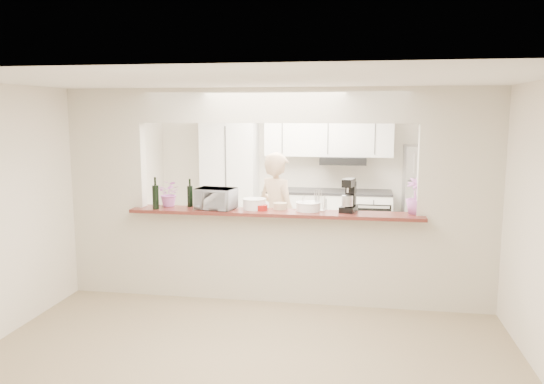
% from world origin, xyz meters
% --- Properties ---
extents(floor, '(6.00, 6.00, 0.00)m').
position_xyz_m(floor, '(0.00, 0.00, 0.00)').
color(floor, tan).
rests_on(floor, ground).
extents(tile_overlay, '(5.00, 2.90, 0.01)m').
position_xyz_m(tile_overlay, '(0.00, 1.55, 0.01)').
color(tile_overlay, beige).
rests_on(tile_overlay, floor).
extents(partition, '(5.00, 0.15, 2.50)m').
position_xyz_m(partition, '(0.00, 0.00, 1.48)').
color(partition, beige).
rests_on(partition, floor).
extents(bar_counter, '(3.40, 0.38, 1.09)m').
position_xyz_m(bar_counter, '(0.00, -0.00, 0.58)').
color(bar_counter, beige).
rests_on(bar_counter, floor).
extents(kitchen_cabinets, '(3.15, 0.62, 2.25)m').
position_xyz_m(kitchen_cabinets, '(-0.19, 2.72, 0.97)').
color(kitchen_cabinets, white).
rests_on(kitchen_cabinets, floor).
extents(refrigerator, '(0.75, 0.70, 1.70)m').
position_xyz_m(refrigerator, '(2.05, 2.65, 0.85)').
color(refrigerator, '#A4A4A8').
rests_on(refrigerator, floor).
extents(flower_left, '(0.31, 0.28, 0.32)m').
position_xyz_m(flower_left, '(-1.30, 0.05, 1.25)').
color(flower_left, '#CE6DB6').
rests_on(flower_left, bar_counter).
extents(wine_bottle_a, '(0.07, 0.07, 0.34)m').
position_xyz_m(wine_bottle_a, '(-1.05, 0.07, 1.22)').
color(wine_bottle_a, black).
rests_on(wine_bottle_a, bar_counter).
extents(wine_bottle_b, '(0.08, 0.08, 0.38)m').
position_xyz_m(wine_bottle_b, '(-1.40, -0.15, 1.24)').
color(wine_bottle_b, black).
rests_on(wine_bottle_b, bar_counter).
extents(toaster_oven, '(0.49, 0.37, 0.25)m').
position_xyz_m(toaster_oven, '(-0.70, -0.03, 1.21)').
color(toaster_oven, '#BCBCC1').
rests_on(toaster_oven, bar_counter).
extents(serving_bowls, '(0.34, 0.34, 0.21)m').
position_xyz_m(serving_bowls, '(-0.70, 0.05, 1.19)').
color(serving_bowls, white).
rests_on(serving_bowls, bar_counter).
extents(plate_stack_a, '(0.28, 0.28, 0.13)m').
position_xyz_m(plate_stack_a, '(-0.25, 0.03, 1.15)').
color(plate_stack_a, white).
rests_on(plate_stack_a, bar_counter).
extents(plate_stack_b, '(0.29, 0.29, 0.10)m').
position_xyz_m(plate_stack_b, '(0.39, 0.03, 1.14)').
color(plate_stack_b, white).
rests_on(plate_stack_b, bar_counter).
extents(red_bowl, '(0.14, 0.14, 0.06)m').
position_xyz_m(red_bowl, '(-0.15, -0.03, 1.12)').
color(red_bowl, maroon).
rests_on(red_bowl, bar_counter).
extents(tan_bowl, '(0.16, 0.16, 0.07)m').
position_xyz_m(tan_bowl, '(0.05, 0.08, 1.13)').
color(tan_bowl, '#C0AF87').
rests_on(tan_bowl, bar_counter).
extents(utensil_caddy, '(0.27, 0.16, 0.25)m').
position_xyz_m(utensil_caddy, '(0.45, 0.05, 1.19)').
color(utensil_caddy, silver).
rests_on(utensil_caddy, bar_counter).
extents(stand_mixer, '(0.22, 0.29, 0.38)m').
position_xyz_m(stand_mixer, '(0.85, 0.06, 1.26)').
color(stand_mixer, black).
rests_on(stand_mixer, bar_counter).
extents(flower_right, '(0.25, 0.25, 0.41)m').
position_xyz_m(flower_right, '(1.60, 0.05, 1.29)').
color(flower_right, '#A866BE').
rests_on(flower_right, bar_counter).
extents(person, '(0.74, 0.70, 1.70)m').
position_xyz_m(person, '(-0.09, 0.80, 0.85)').
color(person, beige).
rests_on(person, floor).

